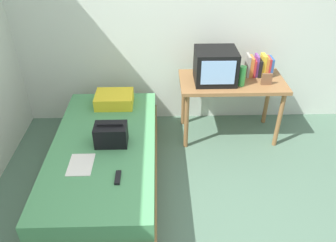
{
  "coord_description": "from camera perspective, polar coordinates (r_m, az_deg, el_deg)",
  "views": [
    {
      "loc": [
        -0.29,
        -1.8,
        2.4
      ],
      "look_at": [
        -0.21,
        1.02,
        0.54
      ],
      "focal_mm": 36.05,
      "sensor_mm": 36.0,
      "label": 1
    }
  ],
  "objects": [
    {
      "name": "picture_frame",
      "position": [
        3.78,
        16.35,
        6.8
      ],
      "size": [
        0.11,
        0.02,
        0.13
      ],
      "primitive_type": "cube",
      "color": "brown",
      "rests_on": "desk"
    },
    {
      "name": "wall_back",
      "position": [
        3.96,
        2.8,
        17.27
      ],
      "size": [
        5.2,
        0.1,
        2.6
      ],
      "primitive_type": "cube",
      "color": "silver",
      "rests_on": "ground"
    },
    {
      "name": "tv",
      "position": [
        3.7,
        8.02,
        9.19
      ],
      "size": [
        0.44,
        0.39,
        0.36
      ],
      "color": "black",
      "rests_on": "desk"
    },
    {
      "name": "ground_plane",
      "position": [
        3.01,
        4.86,
        -19.58
      ],
      "size": [
        8.0,
        8.0,
        0.0
      ],
      "primitive_type": "plane",
      "color": "#4C6B56"
    },
    {
      "name": "bed",
      "position": [
        3.39,
        -10.47,
        -6.97
      ],
      "size": [
        1.0,
        2.0,
        0.48
      ],
      "color": "olive",
      "rests_on": "ground"
    },
    {
      "name": "desk",
      "position": [
        3.87,
        10.68,
        5.6
      ],
      "size": [
        1.16,
        0.6,
        0.72
      ],
      "color": "olive",
      "rests_on": "ground"
    },
    {
      "name": "pillow",
      "position": [
        3.79,
        -9.06,
        3.65
      ],
      "size": [
        0.41,
        0.33,
        0.13
      ],
      "primitive_type": "cube",
      "color": "yellow",
      "rests_on": "bed"
    },
    {
      "name": "book_row",
      "position": [
        3.96,
        15.08,
        8.97
      ],
      "size": [
        0.29,
        0.17,
        0.24
      ],
      "color": "gray",
      "rests_on": "desk"
    },
    {
      "name": "water_bottle",
      "position": [
        3.69,
        12.42,
        7.44
      ],
      "size": [
        0.07,
        0.07,
        0.22
      ],
      "primitive_type": "cylinder",
      "color": "green",
      "rests_on": "desk"
    },
    {
      "name": "magazine",
      "position": [
        3.03,
        -14.53,
        -7.15
      ],
      "size": [
        0.21,
        0.29,
        0.01
      ],
      "primitive_type": "cube",
      "color": "white",
      "rests_on": "bed"
    },
    {
      "name": "handbag",
      "position": [
        3.17,
        -9.61,
        -2.28
      ],
      "size": [
        0.3,
        0.2,
        0.23
      ],
      "color": "black",
      "rests_on": "bed"
    },
    {
      "name": "remote_dark",
      "position": [
        2.84,
        -8.47,
        -9.44
      ],
      "size": [
        0.04,
        0.16,
        0.02
      ],
      "primitive_type": "cube",
      "color": "black",
      "rests_on": "bed"
    }
  ]
}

